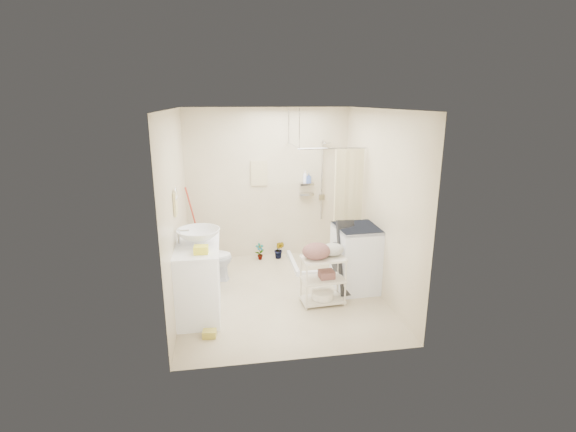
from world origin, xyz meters
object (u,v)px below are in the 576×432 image
toilet (209,258)px  laundry_rack (323,276)px  washing_machine (358,258)px  vanity (197,279)px

toilet → laundry_rack: size_ratio=0.90×
washing_machine → laundry_rack: 0.74m
vanity → laundry_rack: bearing=0.6°
vanity → toilet: vanity is taller
toilet → laundry_rack: (1.56, -1.03, 0.04)m
vanity → washing_machine: bearing=10.2°
vanity → laundry_rack: 1.68m
washing_machine → laundry_rack: size_ratio=1.19×
vanity → toilet: bearing=83.9°
vanity → toilet: (0.12, 1.03, -0.11)m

